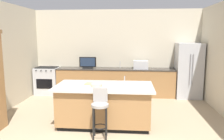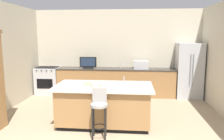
{
  "view_description": "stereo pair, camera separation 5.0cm",
  "coord_description": "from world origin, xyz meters",
  "px_view_note": "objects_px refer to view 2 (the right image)",
  "views": [
    {
      "loc": [
        0.49,
        -2.96,
        2.03
      ],
      "look_at": [
        -0.03,
        3.21,
        1.06
      ],
      "focal_mm": 35.75,
      "sensor_mm": 36.0,
      "label": 1
    },
    {
      "loc": [
        0.54,
        -2.96,
        2.03
      ],
      "look_at": [
        -0.03,
        3.21,
        1.06
      ],
      "focal_mm": 35.75,
      "sensor_mm": 36.0,
      "label": 2
    }
  ],
  "objects_px": {
    "kitchen_island": "(104,105)",
    "fruit_bowl": "(96,85)",
    "tv_monitor": "(88,63)",
    "microwave": "(141,65)",
    "refrigerator": "(189,71)",
    "bar_stool_center": "(99,109)",
    "range_oven": "(48,80)",
    "cutting_board": "(92,84)"
  },
  "relations": [
    {
      "from": "microwave",
      "to": "bar_stool_center",
      "type": "relative_size",
      "value": 0.48
    },
    {
      "from": "refrigerator",
      "to": "cutting_board",
      "type": "height_order",
      "value": "refrigerator"
    },
    {
      "from": "microwave",
      "to": "bar_stool_center",
      "type": "xyz_separation_m",
      "value": [
        -0.92,
        -3.22,
        -0.46
      ]
    },
    {
      "from": "kitchen_island",
      "to": "bar_stool_center",
      "type": "xyz_separation_m",
      "value": [
        -0.0,
        -0.68,
        0.13
      ]
    },
    {
      "from": "microwave",
      "to": "cutting_board",
      "type": "bearing_deg",
      "value": -116.16
    },
    {
      "from": "tv_monitor",
      "to": "bar_stool_center",
      "type": "bearing_deg",
      "value": -74.97
    },
    {
      "from": "refrigerator",
      "to": "range_oven",
      "type": "bearing_deg",
      "value": 179.5
    },
    {
      "from": "range_oven",
      "to": "kitchen_island",
      "type": "bearing_deg",
      "value": -47.93
    },
    {
      "from": "microwave",
      "to": "fruit_bowl",
      "type": "height_order",
      "value": "microwave"
    },
    {
      "from": "kitchen_island",
      "to": "refrigerator",
      "type": "xyz_separation_m",
      "value": [
        2.46,
        2.5,
        0.42
      ]
    },
    {
      "from": "range_oven",
      "to": "cutting_board",
      "type": "distance_m",
      "value": 3.2
    },
    {
      "from": "refrigerator",
      "to": "tv_monitor",
      "type": "relative_size",
      "value": 3.17
    },
    {
      "from": "range_oven",
      "to": "microwave",
      "type": "xyz_separation_m",
      "value": [
        3.21,
        0.0,
        0.59
      ]
    },
    {
      "from": "refrigerator",
      "to": "range_oven",
      "type": "distance_m",
      "value": 4.78
    },
    {
      "from": "refrigerator",
      "to": "microwave",
      "type": "distance_m",
      "value": 1.55
    },
    {
      "from": "range_oven",
      "to": "fruit_bowl",
      "type": "xyz_separation_m",
      "value": [
        2.14,
        -2.69,
        0.48
      ]
    },
    {
      "from": "microwave",
      "to": "tv_monitor",
      "type": "height_order",
      "value": "tv_monitor"
    },
    {
      "from": "fruit_bowl",
      "to": "cutting_board",
      "type": "xyz_separation_m",
      "value": [
        -0.14,
        0.23,
        -0.03
      ]
    },
    {
      "from": "microwave",
      "to": "tv_monitor",
      "type": "relative_size",
      "value": 0.85
    },
    {
      "from": "kitchen_island",
      "to": "fruit_bowl",
      "type": "distance_m",
      "value": 0.53
    },
    {
      "from": "kitchen_island",
      "to": "range_oven",
      "type": "bearing_deg",
      "value": 132.07
    },
    {
      "from": "kitchen_island",
      "to": "cutting_board",
      "type": "xyz_separation_m",
      "value": [
        -0.29,
        0.09,
        0.46
      ]
    },
    {
      "from": "refrigerator",
      "to": "bar_stool_center",
      "type": "height_order",
      "value": "refrigerator"
    },
    {
      "from": "tv_monitor",
      "to": "kitchen_island",
      "type": "bearing_deg",
      "value": -71.08
    },
    {
      "from": "kitchen_island",
      "to": "fruit_bowl",
      "type": "height_order",
      "value": "fruit_bowl"
    },
    {
      "from": "range_oven",
      "to": "tv_monitor",
      "type": "xyz_separation_m",
      "value": [
        1.44,
        -0.05,
        0.63
      ]
    },
    {
      "from": "tv_monitor",
      "to": "microwave",
      "type": "bearing_deg",
      "value": 1.68
    },
    {
      "from": "cutting_board",
      "to": "bar_stool_center",
      "type": "bearing_deg",
      "value": -69.42
    },
    {
      "from": "fruit_bowl",
      "to": "cutting_board",
      "type": "bearing_deg",
      "value": 120.74
    },
    {
      "from": "refrigerator",
      "to": "tv_monitor",
      "type": "bearing_deg",
      "value": -179.83
    },
    {
      "from": "microwave",
      "to": "fruit_bowl",
      "type": "bearing_deg",
      "value": -111.75
    },
    {
      "from": "microwave",
      "to": "tv_monitor",
      "type": "distance_m",
      "value": 1.77
    },
    {
      "from": "kitchen_island",
      "to": "refrigerator",
      "type": "height_order",
      "value": "refrigerator"
    },
    {
      "from": "cutting_board",
      "to": "kitchen_island",
      "type": "bearing_deg",
      "value": -16.44
    },
    {
      "from": "refrigerator",
      "to": "fruit_bowl",
      "type": "xyz_separation_m",
      "value": [
        -2.62,
        -2.64,
        0.06
      ]
    },
    {
      "from": "range_oven",
      "to": "microwave",
      "type": "bearing_deg",
      "value": 0.02
    },
    {
      "from": "bar_stool_center",
      "to": "cutting_board",
      "type": "height_order",
      "value": "bar_stool_center"
    },
    {
      "from": "kitchen_island",
      "to": "range_oven",
      "type": "xyz_separation_m",
      "value": [
        -2.3,
        2.54,
        -0.0
      ]
    },
    {
      "from": "kitchen_island",
      "to": "fruit_bowl",
      "type": "relative_size",
      "value": 8.89
    },
    {
      "from": "tv_monitor",
      "to": "refrigerator",
      "type": "bearing_deg",
      "value": 0.17
    },
    {
      "from": "kitchen_island",
      "to": "refrigerator",
      "type": "bearing_deg",
      "value": 45.45
    },
    {
      "from": "fruit_bowl",
      "to": "cutting_board",
      "type": "distance_m",
      "value": 0.27
    }
  ]
}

